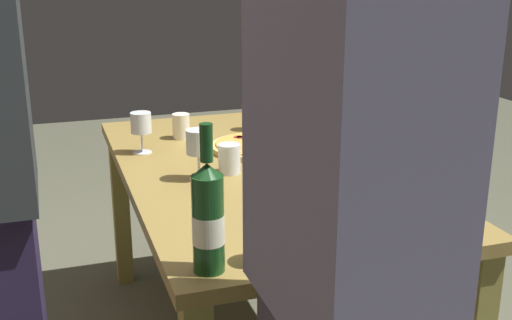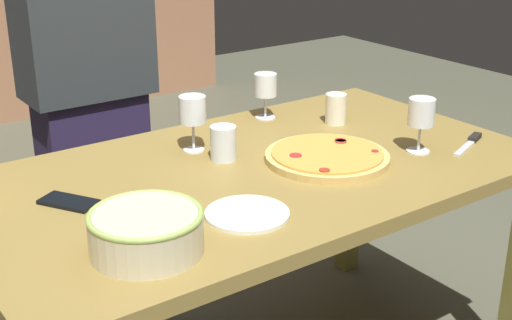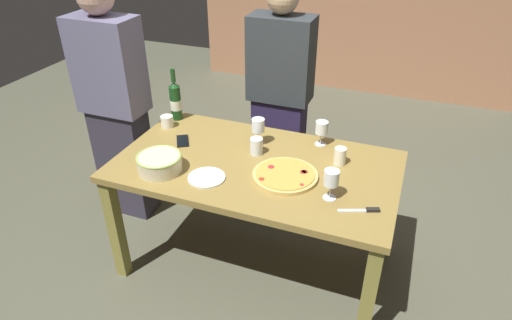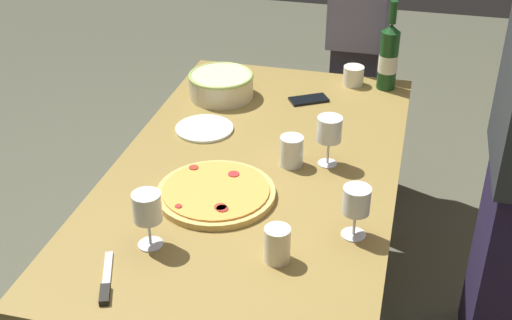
% 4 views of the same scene
% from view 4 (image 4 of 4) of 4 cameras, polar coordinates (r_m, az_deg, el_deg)
% --- Properties ---
extents(dining_table, '(1.60, 0.90, 0.75)m').
position_cam_4_polar(dining_table, '(2.25, 0.00, -2.55)').
color(dining_table, olive).
rests_on(dining_table, ground).
extents(pizza, '(0.36, 0.36, 0.03)m').
position_cam_4_polar(pizza, '(2.05, -3.36, -2.74)').
color(pizza, '#D8B261').
rests_on(pizza, dining_table).
extents(serving_bowl, '(0.25, 0.25, 0.09)m').
position_cam_4_polar(serving_bowl, '(2.64, -2.92, 6.32)').
color(serving_bowl, beige).
rests_on(serving_bowl, dining_table).
extents(wine_bottle, '(0.07, 0.07, 0.35)m').
position_cam_4_polar(wine_bottle, '(2.72, 10.98, 8.49)').
color(wine_bottle, '#154019').
rests_on(wine_bottle, dining_table).
extents(wine_glass_near_pizza, '(0.08, 0.08, 0.16)m').
position_cam_4_polar(wine_glass_near_pizza, '(1.81, -9.04, -4.13)').
color(wine_glass_near_pizza, white).
rests_on(wine_glass_near_pizza, dining_table).
extents(wine_glass_by_bottle, '(0.08, 0.08, 0.15)m').
position_cam_4_polar(wine_glass_by_bottle, '(1.85, 8.34, -3.56)').
color(wine_glass_by_bottle, white).
rests_on(wine_glass_by_bottle, dining_table).
extents(wine_glass_far_left, '(0.08, 0.08, 0.17)m').
position_cam_4_polar(wine_glass_far_left, '(2.16, 6.12, 2.38)').
color(wine_glass_far_left, white).
rests_on(wine_glass_far_left, dining_table).
extents(cup_amber, '(0.08, 0.08, 0.10)m').
position_cam_4_polar(cup_amber, '(2.18, 2.97, 0.74)').
color(cup_amber, white).
rests_on(cup_amber, dining_table).
extents(cup_ceramic, '(0.08, 0.08, 0.08)m').
position_cam_4_polar(cup_ceramic, '(2.77, 8.11, 6.97)').
color(cup_ceramic, white).
rests_on(cup_ceramic, dining_table).
extents(cup_spare, '(0.07, 0.07, 0.10)m').
position_cam_4_polar(cup_spare, '(1.78, 1.78, -7.04)').
color(cup_spare, white).
rests_on(cup_spare, dining_table).
extents(side_plate, '(0.20, 0.20, 0.01)m').
position_cam_4_polar(side_plate, '(2.42, -4.32, 2.62)').
color(side_plate, white).
rests_on(side_plate, dining_table).
extents(cell_phone, '(0.13, 0.16, 0.01)m').
position_cam_4_polar(cell_phone, '(2.63, 4.41, 5.04)').
color(cell_phone, black).
rests_on(cell_phone, dining_table).
extents(pizza_knife, '(0.20, 0.09, 0.02)m').
position_cam_4_polar(pizza_knife, '(1.77, -12.39, -10.07)').
color(pizza_knife, silver).
rests_on(pizza_knife, dining_table).
extents(person_host, '(0.43, 0.24, 1.66)m').
position_cam_4_polar(person_host, '(3.10, 8.64, 10.65)').
color(person_host, '#332E3D').
rests_on(person_host, ground).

